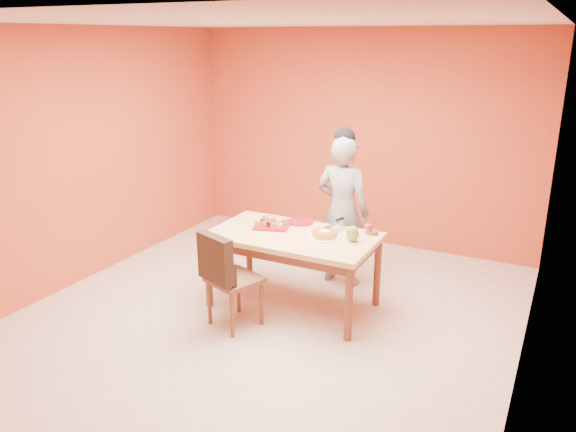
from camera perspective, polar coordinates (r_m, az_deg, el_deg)
The scene contains 17 objects.
floor at distance 5.49m, azimuth -2.24°, elevation -10.28°, with size 5.00×5.00×0.00m, color beige.
ceiling at distance 4.85m, azimuth -2.65°, elevation 19.14°, with size 5.00×5.00×0.00m, color silver.
wall_back at distance 7.23m, azimuth 7.44°, elevation 7.83°, with size 4.50×4.50×0.00m, color #BA4E2A.
wall_left at distance 6.39m, azimuth -20.36°, elevation 5.55°, with size 5.00×5.00×0.00m, color #BA4E2A.
wall_right at distance 4.39m, azimuth 24.06°, elevation -0.12°, with size 5.00×5.00×0.00m, color #BA4E2A.
dining_table at distance 5.46m, azimuth 0.52°, elevation -2.77°, with size 1.60×0.90×0.76m.
dining_chair at distance 5.18m, azimuth -5.57°, elevation -6.25°, with size 0.56×0.62×0.93m.
pastry_pile at distance 5.63m, azimuth -1.55°, elevation -0.36°, with size 0.31×0.31×0.10m, color tan, non-canonical shape.
person at distance 5.99m, azimuth 5.54°, elevation 0.50°, with size 0.59×0.39×1.63m, color gray.
pastry_platter at distance 5.65m, azimuth -1.55°, elevation -0.94°, with size 0.34×0.34×0.02m, color maroon.
red_dinner_plate at distance 5.76m, azimuth 1.26°, elevation -0.58°, with size 0.27×0.27×0.02m, color maroon.
white_cake_plate at distance 5.34m, azimuth 3.73°, elevation -2.15°, with size 0.31×0.31×0.01m, color white.
sponge_cake at distance 5.33m, azimuth 3.73°, elevation -1.83°, with size 0.24×0.24×0.05m, color gold.
cake_server at distance 5.47m, azimuth 4.59°, elevation -0.94°, with size 0.05×0.25×0.01m, color silver.
egg_ornament at distance 5.24m, azimuth 6.58°, elevation -1.79°, with size 0.12×0.10×0.15m, color olive.
magenta_glass at distance 5.47m, azimuth 8.14°, elevation -1.33°, with size 0.07×0.07×0.10m, color #C11D59.
checker_tin at distance 5.48m, azimuth 8.54°, elevation -1.65°, with size 0.11×0.11×0.03m, color #3C1F10.
Camera 1 is at (2.40, -4.21, 2.59)m, focal length 35.00 mm.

